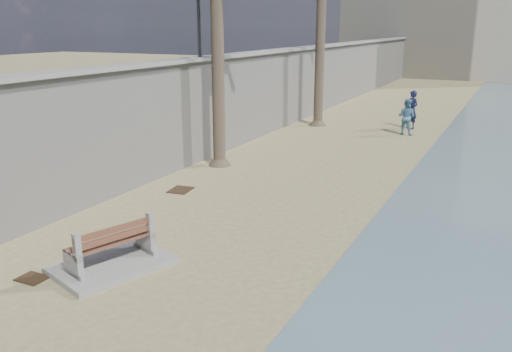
% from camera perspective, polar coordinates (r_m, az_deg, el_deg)
% --- Properties ---
extents(seawall, '(0.45, 70.00, 3.50)m').
position_cam_1_polar(seawall, '(26.41, 3.32, 9.24)').
color(seawall, gray).
rests_on(seawall, ground_plane).
extents(wall_cap, '(0.80, 70.00, 0.12)m').
position_cam_1_polar(wall_cap, '(26.27, 3.39, 13.14)').
color(wall_cap, gray).
rests_on(wall_cap, seawall).
extents(bench_far, '(2.14, 2.58, 0.92)m').
position_cam_1_polar(bench_far, '(11.19, -15.02, -7.44)').
color(bench_far, gray).
rests_on(bench_far, ground_plane).
extents(person_a, '(0.89, 0.84, 2.04)m').
position_cam_1_polar(person_a, '(26.21, 16.11, 7.00)').
color(person_a, '#121734').
rests_on(person_a, ground_plane).
extents(person_b, '(0.95, 0.80, 1.76)m').
position_cam_1_polar(person_b, '(24.73, 15.55, 6.22)').
color(person_b, teal).
rests_on(person_b, ground_plane).
extents(debris_c, '(0.68, 0.81, 0.03)m').
position_cam_1_polar(debris_c, '(16.03, -7.95, -1.46)').
color(debris_c, '#382616').
rests_on(debris_c, ground_plane).
extents(debris_d, '(0.54, 0.43, 0.03)m').
position_cam_1_polar(debris_d, '(11.36, -22.50, -9.93)').
color(debris_d, '#382616').
rests_on(debris_d, ground_plane).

